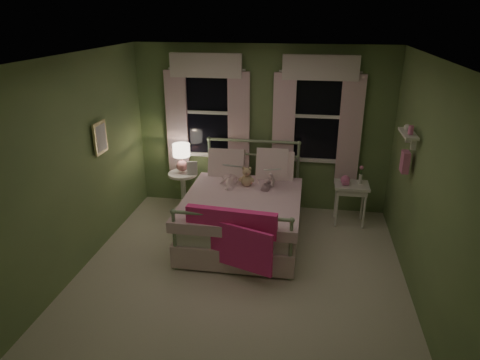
% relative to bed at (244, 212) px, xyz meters
% --- Properties ---
extents(room_shell, '(4.20, 4.20, 4.20)m').
position_rel_bed_xyz_m(room_shell, '(0.10, -1.00, 0.92)').
color(room_shell, beige).
rests_on(room_shell, ground).
extents(bed, '(1.58, 2.04, 1.18)m').
position_rel_bed_xyz_m(bed, '(0.00, 0.00, 0.00)').
color(bed, white).
rests_on(bed, ground).
extents(pink_throw, '(1.10, 0.41, 0.71)m').
position_rel_bed_xyz_m(pink_throw, '(-0.01, -1.02, 0.23)').
color(pink_throw, '#FC318B').
rests_on(pink_throw, bed).
extents(child_left, '(0.31, 0.23, 0.79)m').
position_rel_bed_xyz_m(child_left, '(-0.29, 0.43, 0.59)').
color(child_left, '#F7D1DD').
rests_on(child_left, bed).
extents(child_right, '(0.34, 0.27, 0.67)m').
position_rel_bed_xyz_m(child_right, '(0.27, 0.43, 0.53)').
color(child_right, '#F7D1DD').
rests_on(child_right, bed).
extents(book_left, '(0.22, 0.17, 0.26)m').
position_rel_bed_xyz_m(book_left, '(-0.29, 0.18, 0.59)').
color(book_left, beige).
rests_on(book_left, child_left).
extents(book_right, '(0.22, 0.17, 0.26)m').
position_rel_bed_xyz_m(book_right, '(0.27, 0.18, 0.54)').
color(book_right, beige).
rests_on(book_right, child_right).
extents(teddy_bear, '(0.23, 0.18, 0.31)m').
position_rel_bed_xyz_m(teddy_bear, '(-0.01, 0.27, 0.42)').
color(teddy_bear, tan).
rests_on(teddy_bear, bed).
extents(nightstand_left, '(0.46, 0.46, 0.65)m').
position_rel_bed_xyz_m(nightstand_left, '(-1.10, 0.68, 0.04)').
color(nightstand_left, white).
rests_on(nightstand_left, ground).
extents(table_lamp, '(0.27, 0.27, 0.45)m').
position_rel_bed_xyz_m(table_lamp, '(-1.10, 0.68, 0.58)').
color(table_lamp, '#D67F83').
rests_on(table_lamp, nightstand_left).
extents(book_nightstand, '(0.20, 0.25, 0.02)m').
position_rel_bed_xyz_m(book_nightstand, '(-1.00, 0.60, 0.28)').
color(book_nightstand, beige).
rests_on(book_nightstand, nightstand_left).
extents(nightstand_right, '(0.50, 0.40, 0.64)m').
position_rel_bed_xyz_m(nightstand_right, '(1.52, 0.64, 0.17)').
color(nightstand_right, white).
rests_on(nightstand_right, ground).
extents(pink_toy, '(0.14, 0.19, 0.14)m').
position_rel_bed_xyz_m(pink_toy, '(1.42, 0.64, 0.33)').
color(pink_toy, pink).
rests_on(pink_toy, nightstand_right).
extents(bud_vase, '(0.06, 0.06, 0.28)m').
position_rel_bed_xyz_m(bud_vase, '(1.64, 0.69, 0.41)').
color(bud_vase, white).
rests_on(bud_vase, nightstand_right).
extents(window_left, '(1.34, 0.13, 1.96)m').
position_rel_bed_xyz_m(window_left, '(-0.75, 1.03, 1.25)').
color(window_left, black).
rests_on(window_left, room_shell).
extents(window_right, '(1.34, 0.13, 1.96)m').
position_rel_bed_xyz_m(window_right, '(0.95, 1.03, 1.25)').
color(window_right, black).
rests_on(window_right, room_shell).
extents(wall_shelf, '(0.15, 0.50, 0.60)m').
position_rel_bed_xyz_m(wall_shelf, '(2.00, -0.30, 1.15)').
color(wall_shelf, white).
rests_on(wall_shelf, room_shell).
extents(framed_picture, '(0.03, 0.32, 0.42)m').
position_rel_bed_xyz_m(framed_picture, '(-1.84, -0.40, 1.12)').
color(framed_picture, beige).
rests_on(framed_picture, room_shell).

